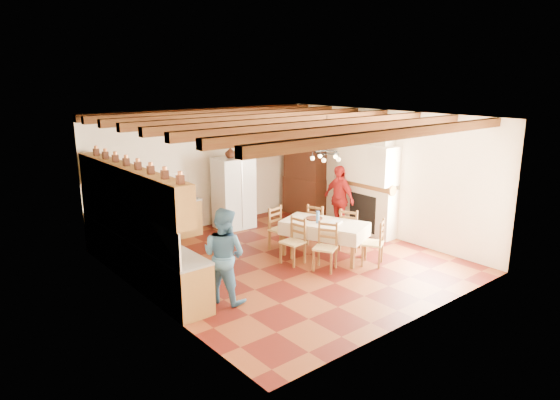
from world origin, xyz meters
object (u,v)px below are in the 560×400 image
at_px(person_woman_red, 339,199).
at_px(person_woman_blue, 224,255).
at_px(chair_right_far, 318,224).
at_px(chair_end_near, 373,242).
at_px(refrigerator, 234,193).
at_px(hutch, 305,173).
at_px(chair_left_near, 325,247).
at_px(chair_right_near, 350,229).
at_px(dining_table, 324,226).
at_px(chair_end_far, 281,229).
at_px(chair_left_far, 293,241).
at_px(person_man, 171,235).
at_px(microwave, 176,194).

bearing_deg(person_woman_red, person_woman_blue, -68.15).
relative_size(chair_right_far, chair_end_near, 1.00).
bearing_deg(refrigerator, person_woman_blue, -122.94).
distance_m(hutch, chair_left_near, 4.15).
distance_m(chair_right_near, person_woman_red, 1.36).
bearing_deg(hutch, person_woman_blue, -151.12).
relative_size(dining_table, chair_end_far, 2.03).
xyz_separation_m(refrigerator, chair_end_near, (0.72, -3.94, -0.41)).
height_order(refrigerator, person_woman_blue, refrigerator).
height_order(chair_left_near, chair_left_far, same).
xyz_separation_m(refrigerator, dining_table, (0.29, -2.96, -0.21)).
bearing_deg(person_woman_red, refrigerator, -134.72).
bearing_deg(chair_left_near, person_woman_red, 99.79).
height_order(dining_table, person_man, person_man).
bearing_deg(person_woman_red, chair_right_far, -67.57).
relative_size(chair_right_near, person_woman_blue, 0.58).
distance_m(hutch, chair_right_far, 2.63).
bearing_deg(person_man, chair_right_far, -73.60).
xyz_separation_m(dining_table, person_woman_blue, (-2.83, -0.46, 0.15)).
relative_size(refrigerator, microwave, 3.42).
xyz_separation_m(chair_right_far, person_woman_blue, (-3.27, -1.11, 0.35)).
distance_m(refrigerator, chair_left_far, 2.93).
bearing_deg(dining_table, chair_left_far, 172.29).
bearing_deg(microwave, person_woman_blue, -93.69).
distance_m(person_man, microwave, 2.88).
xyz_separation_m(chair_left_far, chair_end_near, (1.22, -1.08, 0.00)).
xyz_separation_m(chair_right_far, person_woman_red, (1.04, 0.37, 0.35)).
bearing_deg(microwave, hutch, 4.56).
xyz_separation_m(hutch, person_man, (-5.10, -1.98, -0.20)).
bearing_deg(microwave, dining_table, -48.98).
relative_size(chair_end_near, person_man, 0.50).
relative_size(dining_table, person_man, 1.02).
xyz_separation_m(chair_right_near, chair_end_near, (-0.31, -0.91, 0.00)).
height_order(refrigerator, chair_left_near, refrigerator).
bearing_deg(chair_left_near, chair_right_near, 83.01).
distance_m(chair_right_near, chair_end_far, 1.54).
relative_size(hutch, person_woman_blue, 1.40).
bearing_deg(refrigerator, dining_table, -80.79).
distance_m(chair_end_far, person_man, 2.80).
xyz_separation_m(hutch, chair_left_far, (-2.70, -2.61, -0.68)).
xyz_separation_m(dining_table, chair_end_near, (0.42, -0.97, -0.20)).
bearing_deg(refrigerator, chair_end_far, -90.72).
bearing_deg(hutch, dining_table, -130.04).
bearing_deg(microwave, chair_end_near, -50.10).
bearing_deg(hutch, person_woman_red, -109.07).
distance_m(chair_right_near, chair_end_near, 0.96).
xyz_separation_m(hutch, chair_left_near, (-2.44, -3.29, -0.68)).
distance_m(dining_table, chair_left_near, 0.80).
xyz_separation_m(person_man, person_woman_blue, (0.37, -1.20, -0.13)).
distance_m(refrigerator, microwave, 1.49).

